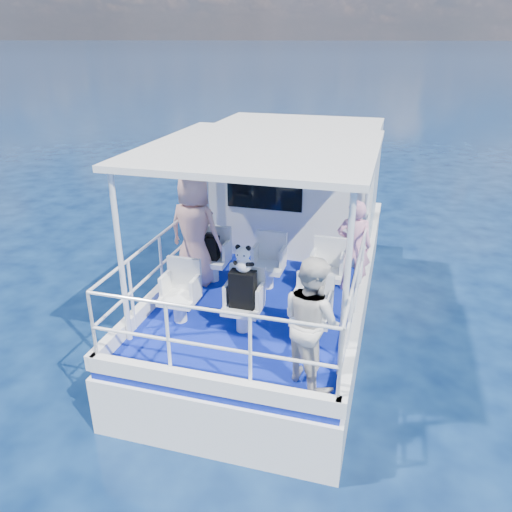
{
  "coord_description": "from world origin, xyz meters",
  "views": [
    {
      "loc": [
        1.71,
        -6.53,
        4.47
      ],
      "look_at": [
        -0.02,
        -0.4,
        1.68
      ],
      "focal_mm": 35.0,
      "sensor_mm": 36.0,
      "label": 1
    }
  ],
  "objects_px": {
    "passenger_port_fwd": "(194,230)",
    "panda": "(243,259)",
    "passenger_stbd_aft": "(311,321)",
    "backpack_center": "(243,289)"
  },
  "relations": [
    {
      "from": "passenger_port_fwd",
      "to": "backpack_center",
      "type": "distance_m",
      "value": 1.68
    },
    {
      "from": "passenger_port_fwd",
      "to": "panda",
      "type": "distance_m",
      "value": 1.67
    },
    {
      "from": "passenger_port_fwd",
      "to": "passenger_stbd_aft",
      "type": "height_order",
      "value": "passenger_port_fwd"
    },
    {
      "from": "passenger_port_fwd",
      "to": "panda",
      "type": "bearing_deg",
      "value": 141.06
    },
    {
      "from": "panda",
      "to": "passenger_stbd_aft",
      "type": "bearing_deg",
      "value": -37.39
    },
    {
      "from": "backpack_center",
      "to": "panda",
      "type": "distance_m",
      "value": 0.42
    },
    {
      "from": "passenger_stbd_aft",
      "to": "backpack_center",
      "type": "distance_m",
      "value": 1.27
    },
    {
      "from": "backpack_center",
      "to": "panda",
      "type": "bearing_deg",
      "value": 41.4
    },
    {
      "from": "panda",
      "to": "passenger_port_fwd",
      "type": "bearing_deg",
      "value": 133.76
    },
    {
      "from": "passenger_stbd_aft",
      "to": "backpack_center",
      "type": "height_order",
      "value": "passenger_stbd_aft"
    }
  ]
}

